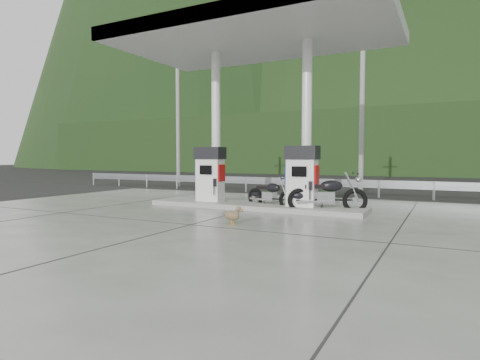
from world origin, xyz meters
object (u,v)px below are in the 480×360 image
at_px(gas_pump_right, 302,176).
at_px(duck, 232,216).
at_px(motorcycle_left, 271,195).
at_px(gas_pump_left, 210,174).
at_px(motorcycle_right, 327,195).

xyz_separation_m(gas_pump_right, duck, (-0.78, -2.94, -0.86)).
height_order(gas_pump_right, motorcycle_left, gas_pump_right).
relative_size(gas_pump_left, duck, 3.37).
xyz_separation_m(motorcycle_right, duck, (-1.52, -3.03, -0.32)).
xyz_separation_m(gas_pump_left, duck, (2.42, -2.94, -0.86)).
distance_m(motorcycle_right, duck, 3.41).
xyz_separation_m(gas_pump_right, motorcycle_right, (0.74, 0.09, -0.54)).
relative_size(gas_pump_right, duck, 3.37).
height_order(motorcycle_left, motorcycle_right, motorcycle_right).
distance_m(gas_pump_left, duck, 3.91).
xyz_separation_m(gas_pump_left, motorcycle_right, (3.94, 0.09, -0.54)).
xyz_separation_m(gas_pump_left, motorcycle_left, (2.09, 0.22, -0.62)).
bearing_deg(motorcycle_left, motorcycle_right, 14.95).
bearing_deg(motorcycle_right, gas_pump_right, 164.13).
relative_size(gas_pump_right, motorcycle_left, 0.99).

